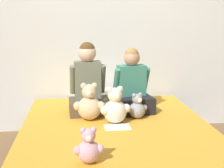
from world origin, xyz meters
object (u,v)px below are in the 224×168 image
teddy_bear_at_foot_of_bed (89,148)px  sign_card (117,127)px  bed (117,149)px  teddy_bear_held_by_right_child (137,108)px  pillow_at_headboard (107,96)px  teddy_bear_between_children (115,108)px  child_on_right (132,87)px  teddy_bear_held_by_left_child (89,104)px  child_on_left (88,85)px

teddy_bear_at_foot_of_bed → sign_card: size_ratio=1.07×
bed → sign_card: (0.00, -0.01, 0.20)m
teddy_bear_held_by_right_child → pillow_at_headboard: 0.64m
teddy_bear_between_children → sign_card: (0.01, -0.11, -0.13)m
child_on_right → pillow_at_headboard: (-0.20, 0.38, -0.17)m
child_on_right → teddy_bear_held_by_right_child: 0.26m
teddy_bear_held_by_left_child → teddy_bear_between_children: (0.21, -0.11, -0.00)m
bed → teddy_bear_at_foot_of_bed: size_ratio=8.92×
child_on_left → teddy_bear_between_children: (0.21, -0.33, -0.13)m
child_on_right → teddy_bear_between_children: size_ratio=1.90×
teddy_bear_between_children → pillow_at_headboard: teddy_bear_between_children is taller
child_on_right → teddy_bear_at_foot_of_bed: (-0.45, -1.04, -0.13)m
bed → teddy_bear_held_by_right_child: size_ratio=8.83×
sign_card → teddy_bear_held_by_right_child: bearing=46.6°
child_on_left → pillow_at_headboard: child_on_left is taller
bed → sign_card: size_ratio=9.58×
teddy_bear_at_foot_of_bed → child_on_right: bearing=62.5°
pillow_at_headboard → sign_card: size_ratio=2.61×
bed → teddy_bear_held_by_left_child: size_ratio=6.18×
bed → sign_card: sign_card is taller
bed → child_on_left: bearing=116.1°
pillow_at_headboard → sign_card: 0.82m
teddy_bear_between_children → pillow_at_headboard: (0.00, 0.71, -0.08)m
child_on_right → teddy_bear_at_foot_of_bed: child_on_right is taller
teddy_bear_at_foot_of_bed → pillow_at_headboard: teddy_bear_at_foot_of_bed is taller
bed → teddy_bear_at_foot_of_bed: 0.72m
teddy_bear_between_children → pillow_at_headboard: 0.71m
teddy_bear_at_foot_of_bed → sign_card: 0.66m
teddy_bear_held_by_left_child → sign_card: (0.21, -0.22, -0.13)m
teddy_bear_at_foot_of_bed → pillow_at_headboard: 1.44m
sign_card → child_on_right: bearing=65.9°
teddy_bear_held_by_left_child → teddy_bear_held_by_right_child: 0.42m
child_on_right → teddy_bear_held_by_right_child: (0.00, -0.23, -0.13)m
teddy_bear_held_by_right_child → teddy_bear_between_children: bearing=-178.7°
teddy_bear_at_foot_of_bed → bed: bearing=63.2°
teddy_bear_held_by_right_child → sign_card: (-0.20, -0.21, -0.09)m
bed → child_on_left: child_on_left is taller
teddy_bear_held_by_right_child → child_on_left: bearing=126.5°
teddy_bear_held_by_left_child → pillow_at_headboard: bearing=75.0°
pillow_at_headboard → child_on_left: bearing=-119.7°
teddy_bear_at_foot_of_bed → pillow_at_headboard: (0.26, 1.42, -0.04)m
teddy_bear_at_foot_of_bed → teddy_bear_between_children: bearing=66.6°
teddy_bear_held_by_left_child → teddy_bear_between_children: 0.24m
teddy_bear_held_by_left_child → teddy_bear_held_by_right_child: size_ratio=1.43×
child_on_left → child_on_right: (0.41, -0.00, -0.04)m
child_on_left → child_on_right: bearing=-3.1°
sign_card → pillow_at_headboard: bearing=90.1°
child_on_left → teddy_bear_held_by_left_child: child_on_left is taller
teddy_bear_held_by_right_child → pillow_at_headboard: teddy_bear_held_by_right_child is taller
pillow_at_headboard → bed: bearing=-90.0°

